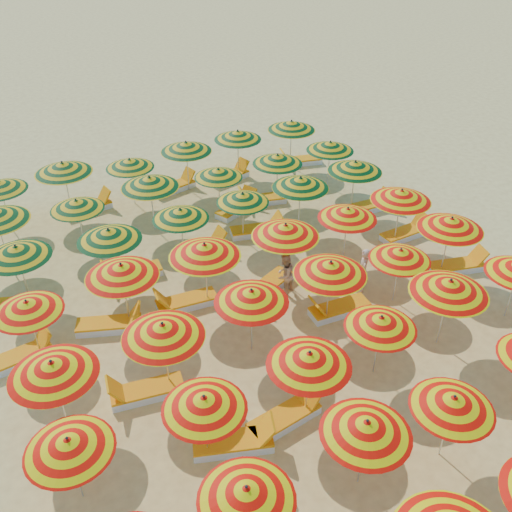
{
  "coord_description": "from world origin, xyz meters",
  "views": [
    {
      "loc": [
        -6.07,
        -10.72,
        10.19
      ],
      "look_at": [
        0.0,
        0.5,
        1.6
      ],
      "focal_mm": 40.0,
      "sensor_mm": 36.0,
      "label": 1
    }
  ],
  "objects_px": {
    "umbrella_38": "(150,182)",
    "umbrella_44": "(130,163)",
    "umbrella_12": "(69,445)",
    "lounger_25": "(300,161)",
    "umbrella_26": "(205,250)",
    "beachgoer_b": "(285,274)",
    "umbrella_20": "(251,296)",
    "umbrella_43": "(63,168)",
    "lounger_6": "(145,391)",
    "lounger_10": "(111,325)",
    "umbrella_41": "(330,146)",
    "lounger_23": "(175,187)",
    "umbrella_15": "(381,322)",
    "umbrella_28": "(348,213)",
    "lounger_12": "(268,286)",
    "umbrella_40": "(278,159)",
    "umbrella_45": "(186,147)",
    "umbrella_25": "(122,270)",
    "lounger_5": "(286,417)",
    "umbrella_42": "(0,185)",
    "lounger_22": "(89,207)",
    "umbrella_19": "(163,330)",
    "umbrella_21": "(330,268)",
    "umbrella_31": "(109,235)",
    "lounger_7": "(338,309)",
    "lounger_13": "(405,233)",
    "umbrella_47": "(291,125)",
    "umbrella_8": "(366,428)",
    "lounger_18": "(368,206)",
    "umbrella_18": "(52,368)",
    "umbrella_30": "(17,252)",
    "umbrella_24": "(27,307)",
    "umbrella_35": "(355,166)",
    "umbrella_32": "(180,214)",
    "umbrella_37": "(77,205)",
    "lounger_16": "(201,249)",
    "lounger_17": "(257,230)",
    "umbrella_22": "(400,255)",
    "lounger_11": "(185,302)",
    "umbrella_13": "(204,403)",
    "umbrella_16": "(450,287)",
    "beachgoer_a": "(363,270)",
    "umbrella_29": "(401,195)",
    "lounger_24": "(229,176)",
    "umbrella_34": "(300,183)",
    "lounger_15": "(132,273)",
    "umbrella_23": "(451,224)",
    "lounger_14": "(8,306)",
    "umbrella_33": "(243,198)",
    "lounger_8": "(457,266)",
    "umbrella_46": "(238,135)"
  },
  "relations": [
    {
      "from": "umbrella_13",
      "to": "umbrella_18",
      "type": "distance_m",
      "value": 3.27
    },
    {
      "from": "umbrella_34",
      "to": "lounger_15",
      "type": "bearing_deg",
      "value": -179.87
    },
    {
      "from": "umbrella_40",
      "to": "lounger_18",
      "type": "relative_size",
      "value": 1.35
    },
    {
      "from": "lounger_15",
      "to": "lounger_12",
      "type": "bearing_deg",
      "value": 148.72
    },
    {
      "from": "umbrella_32",
      "to": "umbrella_41",
      "type": "height_order",
      "value": "umbrella_41"
    },
    {
      "from": "lounger_22",
      "to": "lounger_6",
      "type": "bearing_deg",
      "value": -104.78
    },
    {
      "from": "umbrella_26",
      "to": "beachgoer_b",
      "type": "relative_size",
      "value": 1.83
    },
    {
      "from": "umbrella_40",
      "to": "umbrella_45",
      "type": "distance_m",
      "value": 3.48
    },
    {
      "from": "lounger_23",
      "to": "umbrella_15",
      "type": "bearing_deg",
      "value": -98.66
    },
    {
      "from": "umbrella_41",
      "to": "lounger_13",
      "type": "bearing_deg",
      "value": -87.62
    },
    {
      "from": "umbrella_19",
      "to": "umbrella_31",
      "type": "xyz_separation_m",
      "value": [
        0.12,
        4.61,
        -0.06
      ]
    },
    {
      "from": "umbrella_8",
      "to": "lounger_11",
      "type": "distance_m",
      "value": 7.07
    },
    {
      "from": "lounger_13",
      "to": "umbrella_15",
      "type": "bearing_deg",
      "value": -138.95
    },
    {
      "from": "umbrella_24",
      "to": "umbrella_34",
      "type": "relative_size",
      "value": 0.88
    },
    {
      "from": "umbrella_35",
      "to": "lounger_25",
      "type": "distance_m",
      "value": 4.64
    },
    {
      "from": "umbrella_41",
      "to": "umbrella_42",
      "type": "relative_size",
      "value": 1.02
    },
    {
      "from": "umbrella_46",
      "to": "umbrella_44",
      "type": "bearing_deg",
      "value": -176.7
    },
    {
      "from": "umbrella_23",
      "to": "umbrella_31",
      "type": "bearing_deg",
      "value": 154.47
    },
    {
      "from": "umbrella_21",
      "to": "umbrella_40",
      "type": "height_order",
      "value": "umbrella_21"
    },
    {
      "from": "umbrella_34",
      "to": "lounger_10",
      "type": "relative_size",
      "value": 1.15
    },
    {
      "from": "lounger_16",
      "to": "lounger_17",
      "type": "xyz_separation_m",
      "value": [
        2.16,
        0.18,
        0.0
      ]
    },
    {
      "from": "umbrella_8",
      "to": "lounger_18",
      "type": "bearing_deg",
      "value": 51.35
    },
    {
      "from": "umbrella_15",
      "to": "umbrella_28",
      "type": "bearing_deg",
      "value": 63.03
    },
    {
      "from": "umbrella_19",
      "to": "umbrella_21",
      "type": "xyz_separation_m",
      "value": [
        4.61,
        0.18,
        0.03
      ]
    },
    {
      "from": "lounger_6",
      "to": "lounger_10",
      "type": "relative_size",
      "value": 0.99
    },
    {
      "from": "lounger_14",
      "to": "lounger_25",
      "type": "relative_size",
      "value": 1.0
    },
    {
      "from": "umbrella_15",
      "to": "umbrella_19",
      "type": "distance_m",
      "value": 4.98
    },
    {
      "from": "umbrella_25",
      "to": "lounger_5",
      "type": "bearing_deg",
      "value": -67.5
    },
    {
      "from": "umbrella_38",
      "to": "umbrella_44",
      "type": "distance_m",
      "value": 2.14
    },
    {
      "from": "umbrella_22",
      "to": "umbrella_40",
      "type": "height_order",
      "value": "umbrella_40"
    },
    {
      "from": "umbrella_24",
      "to": "umbrella_35",
      "type": "distance_m",
      "value": 11.59
    },
    {
      "from": "umbrella_47",
      "to": "lounger_6",
      "type": "bearing_deg",
      "value": -136.09
    },
    {
      "from": "umbrella_12",
      "to": "lounger_25",
      "type": "bearing_deg",
      "value": 42.78
    },
    {
      "from": "umbrella_43",
      "to": "umbrella_16",
      "type": "bearing_deg",
      "value": -59.14
    },
    {
      "from": "umbrella_31",
      "to": "umbrella_40",
      "type": "relative_size",
      "value": 0.96
    },
    {
      "from": "umbrella_26",
      "to": "lounger_12",
      "type": "bearing_deg",
      "value": -7.79
    },
    {
      "from": "umbrella_44",
      "to": "lounger_12",
      "type": "xyz_separation_m",
      "value": [
        1.75,
        -6.98,
        -1.45
      ]
    },
    {
      "from": "umbrella_20",
      "to": "umbrella_38",
      "type": "relative_size",
      "value": 0.98
    },
    {
      "from": "umbrella_41",
      "to": "beachgoer_b",
      "type": "distance_m",
      "value": 7.18
    },
    {
      "from": "umbrella_38",
      "to": "lounger_7",
      "type": "relative_size",
      "value": 1.32
    },
    {
      "from": "umbrella_23",
      "to": "lounger_23",
      "type": "xyz_separation_m",
      "value": [
        -5.08,
        9.04,
        -1.64
      ]
    },
    {
      "from": "umbrella_28",
      "to": "lounger_12",
      "type": "bearing_deg",
      "value": -174.84
    },
    {
      "from": "umbrella_22",
      "to": "umbrella_32",
      "type": "distance_m",
      "value": 6.58
    },
    {
      "from": "umbrella_29",
      "to": "lounger_24",
      "type": "bearing_deg",
      "value": 111.64
    },
    {
      "from": "umbrella_18",
      "to": "umbrella_30",
      "type": "xyz_separation_m",
      "value": [
        0.09,
        4.99,
        -0.06
      ]
    },
    {
      "from": "umbrella_44",
      "to": "lounger_6",
      "type": "relative_size",
      "value": 1.01
    },
    {
      "from": "umbrella_33",
      "to": "lounger_8",
      "type": "distance_m",
      "value": 7.0
    },
    {
      "from": "umbrella_16",
      "to": "beachgoer_a",
      "type": "xyz_separation_m",
      "value": [
        -0.36,
        2.79,
        -1.13
      ]
    },
    {
      "from": "umbrella_32",
      "to": "umbrella_37",
      "type": "relative_size",
      "value": 1.05
    },
    {
      "from": "umbrella_20",
      "to": "umbrella_43",
      "type": "relative_size",
      "value": 1.05
    }
  ]
}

